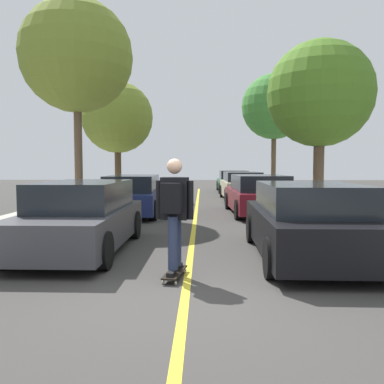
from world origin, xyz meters
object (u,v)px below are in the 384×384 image
parked_car_left_nearest (82,217)px  skateboard (175,272)px  street_tree_left_near (117,118)px  street_tree_right_near (274,107)px  parked_car_right_farthest (233,181)px  street_tree_right_nearest (320,94)px  fire_hydrant (73,206)px  parked_car_left_near (133,195)px  parked_car_right_near (258,195)px  parked_car_right_far (242,186)px  skateboarder (174,208)px  parked_car_right_nearest (308,221)px  street_tree_left_nearest (77,56)px

parked_car_left_nearest → skateboard: 2.85m
street_tree_left_near → street_tree_right_near: size_ratio=0.90×
parked_car_right_farthest → street_tree_left_near: 8.98m
street_tree_right_nearest → fire_hydrant: bearing=-172.9°
parked_car_left_near → street_tree_right_near: size_ratio=0.75×
street_tree_right_nearest → street_tree_left_near: bearing=138.5°
parked_car_right_near → parked_car_right_farthest: 11.57m
parked_car_right_near → parked_car_right_far: size_ratio=1.03×
street_tree_right_near → skateboarder: bearing=-105.1°
skateboard → parked_car_right_farthest: bearing=83.1°
parked_car_left_nearest → street_tree_right_near: street_tree_right_near is taller
parked_car_right_far → skateboard: bearing=-99.7°
parked_car_right_nearest → fire_hydrant: 7.52m
street_tree_right_nearest → street_tree_left_nearest: bearing=176.2°
parked_car_left_near → parked_car_right_nearest: size_ratio=1.08×
parked_car_right_farthest → street_tree_right_nearest: 13.16m
parked_car_right_nearest → street_tree_right_near: street_tree_right_near is taller
parked_car_right_far → street_tree_left_nearest: street_tree_left_nearest is taller
parked_car_left_near → parked_car_right_farthest: (4.37, 11.70, -0.02)m
parked_car_left_nearest → parked_car_right_nearest: parked_car_left_nearest is taller
street_tree_left_near → fire_hydrant: 8.70m
parked_car_right_near → parked_car_right_nearest: bearing=-90.0°
street_tree_left_near → skateboarder: size_ratio=3.29×
parked_car_left_near → skateboard: (1.99, -7.98, -0.58)m
parked_car_left_near → street_tree_right_nearest: size_ratio=0.85×
parked_car_right_far → street_tree_right_near: size_ratio=0.71×
parked_car_right_farthest → skateboard: bearing=-96.9°
street_tree_left_near → street_tree_right_near: bearing=9.4°
parked_car_left_near → parked_car_right_far: (4.37, 5.94, 0.01)m
parked_car_right_far → parked_car_right_farthest: size_ratio=0.97×
parked_car_right_far → fire_hydrant: parked_car_right_far is taller
street_tree_right_near → skateboarder: (-4.15, -15.41, -3.64)m
street_tree_left_nearest → fire_hydrant: bearing=-79.7°
parked_car_right_nearest → street_tree_right_nearest: (1.77, 5.64, 3.26)m
parked_car_right_farthest → skateboard: parked_car_right_farthest is taller
parked_car_left_near → street_tree_right_nearest: street_tree_right_nearest is taller
parked_car_right_farthest → fire_hydrant: 14.79m
parked_car_left_nearest → parked_car_left_near: size_ratio=0.92×
street_tree_right_nearest → parked_car_right_nearest: bearing=-107.4°
parked_car_right_nearest → street_tree_right_near: (1.77, 13.95, 4.03)m
street_tree_left_nearest → skateboard: street_tree_left_nearest is taller
street_tree_left_nearest → fire_hydrant: 5.05m
street_tree_right_near → fire_hydrant: (-7.64, -9.26, -4.22)m
parked_car_left_nearest → street_tree_right_nearest: size_ratio=0.78×
skateboard → skateboarder: size_ratio=0.50×
parked_car_right_nearest → street_tree_right_near: bearing=82.8°
parked_car_right_near → skateboard: size_ratio=5.30×
parked_car_left_near → skateboarder: 8.27m
parked_car_left_near → street_tree_left_near: bearing=106.2°
parked_car_right_nearest → street_tree_left_nearest: size_ratio=0.62×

